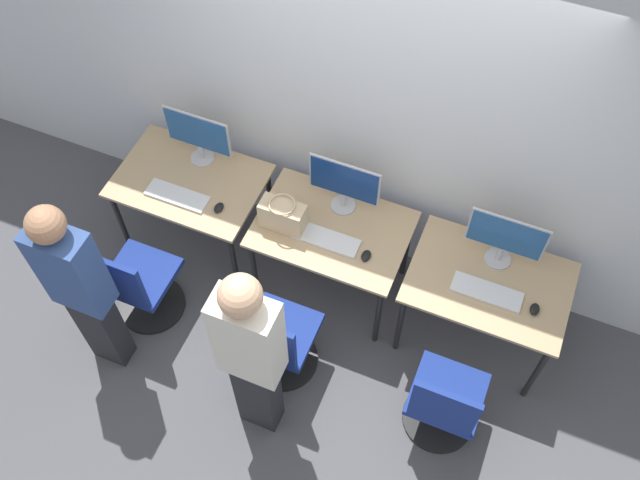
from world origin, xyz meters
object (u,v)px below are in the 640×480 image
object	(u,v)px
keyboard_left	(177,196)
office_chair_center	(278,343)
monitor_left	(198,135)
mouse_right	(535,309)
mouse_center	(366,256)
person_center	(251,354)
monitor_right	(506,238)
monitor_center	(344,183)
keyboard_center	(326,239)
mouse_left	(219,208)
handbag	(283,216)
office_chair_right	(443,406)
office_chair_left	(139,286)
person_left	(80,286)
keyboard_right	(487,292)

from	to	relation	value
keyboard_left	office_chair_center	size ratio (longest dim) A/B	0.49
monitor_left	mouse_right	distance (m)	2.49
mouse_center	person_center	world-z (taller)	person_center
office_chair_center	monitor_right	distance (m)	1.60
monitor_center	mouse_center	xyz separation A→B (m)	(0.29, -0.33, -0.23)
keyboard_center	person_center	bearing A→B (deg)	-92.44
monitor_left	monitor_right	bearing A→B (deg)	-0.74
mouse_left	person_center	distance (m)	1.23
monitor_right	handbag	bearing A→B (deg)	-168.25
keyboard_left	mouse_center	size ratio (longest dim) A/B	4.94
monitor_left	person_center	xyz separation A→B (m)	(1.04, -1.33, -0.02)
monitor_left	office_chair_right	size ratio (longest dim) A/B	0.54
office_chair_left	office_chair_center	size ratio (longest dim) A/B	1.00
monitor_left	mouse_right	world-z (taller)	monitor_left
person_center	monitor_right	distance (m)	1.72
keyboard_left	mouse_right	bearing A→B (deg)	1.47
office_chair_right	monitor_left	bearing A→B (deg)	155.79
person_center	person_left	bearing A→B (deg)	178.75
mouse_left	office_chair_center	size ratio (longest dim) A/B	0.10
person_left	handbag	size ratio (longest dim) A/B	5.56
monitor_left	keyboard_center	distance (m)	1.15
keyboard_right	mouse_right	xyz separation A→B (m)	(0.30, -0.01, 0.01)
mouse_center	person_center	bearing A→B (deg)	-108.52
keyboard_left	monitor_center	bearing A→B (deg)	18.61
keyboard_center	monitor_right	world-z (taller)	monitor_right
monitor_left	monitor_right	world-z (taller)	same
mouse_left	office_chair_right	world-z (taller)	office_chair_right
office_chair_right	mouse_left	bearing A→B (deg)	161.73
office_chair_left	office_chair_right	xyz separation A→B (m)	(2.19, -0.02, 0.00)
keyboard_right	office_chair_right	bearing A→B (deg)	-92.29
keyboard_right	monitor_left	bearing A→B (deg)	172.12
keyboard_left	person_left	size ratio (longest dim) A/B	0.27
mouse_center	handbag	world-z (taller)	handbag
keyboard_center	office_chair_right	size ratio (longest dim) A/B	0.49
keyboard_right	person_left	bearing A→B (deg)	-156.23
office_chair_left	keyboard_center	xyz separation A→B (m)	(1.14, 0.62, 0.37)
keyboard_center	person_center	xyz separation A→B (m)	(-0.04, -1.01, 0.21)
person_left	keyboard_center	bearing A→B (deg)	39.49
person_left	mouse_right	xyz separation A→B (m)	(2.58, 0.99, -0.16)
mouse_left	office_chair_right	bearing A→B (deg)	-18.27
mouse_left	keyboard_left	bearing A→B (deg)	-177.26
mouse_center	office_chair_center	distance (m)	0.81
keyboard_center	office_chair_right	xyz separation A→B (m)	(1.05, -0.65, -0.37)
person_center	office_chair_center	bearing A→B (deg)	94.80
keyboard_left	office_chair_left	size ratio (longest dim) A/B	0.49
office_chair_center	monitor_left	bearing A→B (deg)	136.27
keyboard_left	handbag	xyz separation A→B (m)	(0.77, 0.06, 0.11)
monitor_center	keyboard_right	distance (m)	1.14
person_center	keyboard_right	xyz separation A→B (m)	(1.12, 1.03, -0.21)
keyboard_left	monitor_right	distance (m)	2.20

